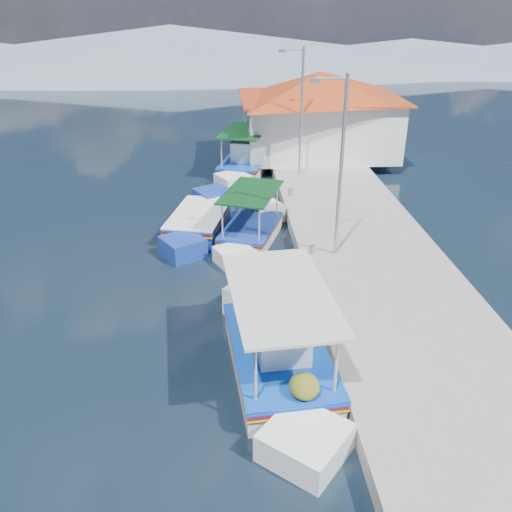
{
  "coord_description": "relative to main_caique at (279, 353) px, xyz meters",
  "views": [
    {
      "loc": [
        0.73,
        -14.53,
        8.67
      ],
      "look_at": [
        1.73,
        0.33,
        1.3
      ],
      "focal_mm": 37.46,
      "sensor_mm": 36.0,
      "label": 1
    }
  ],
  "objects": [
    {
      "name": "caique_far",
      "position": [
        -0.06,
        16.77,
        -0.04
      ],
      "size": [
        3.38,
        6.84,
        2.5
      ],
      "rotation": [
        0.0,
        0.0,
        0.28
      ],
      "color": "white",
      "rests_on": "ground"
    },
    {
      "name": "quay",
      "position": [
        3.87,
        9.6,
        -0.25
      ],
      "size": [
        5.0,
        44.0,
        0.5
      ],
      "primitive_type": "cube",
      "color": "gray",
      "rests_on": "ground"
    },
    {
      "name": "harbor_building",
      "position": [
        4.16,
        18.6,
        2.28
      ],
      "size": [
        10.49,
        10.49,
        4.4
      ],
      "color": "white",
      "rests_on": "quay"
    },
    {
      "name": "mountain_ridge",
      "position": [
        4.51,
        59.6,
        1.54
      ],
      "size": [
        171.4,
        96.0,
        5.5
      ],
      "color": "gray",
      "rests_on": "ground"
    },
    {
      "name": "caique_blue_hull",
      "position": [
        -2.28,
        9.12,
        -0.18
      ],
      "size": [
        2.94,
        6.5,
        1.19
      ],
      "rotation": [
        0.0,
        0.0,
        0.23
      ],
      "color": "#19369A",
      "rests_on": "ground"
    },
    {
      "name": "ground",
      "position": [
        -2.03,
        3.6,
        -0.5
      ],
      "size": [
        160.0,
        160.0,
        0.0
      ],
      "primitive_type": "plane",
      "color": "black",
      "rests_on": "ground"
    },
    {
      "name": "bollards",
      "position": [
        1.77,
        8.85,
        0.15
      ],
      "size": [
        0.2,
        17.2,
        0.3
      ],
      "color": "#A5A8AD",
      "rests_on": "quay"
    },
    {
      "name": "caique_green_canopy",
      "position": [
        -0.26,
        8.02,
        -0.17
      ],
      "size": [
        3.03,
        5.63,
        2.23
      ],
      "rotation": [
        0.0,
        0.0,
        0.34
      ],
      "color": "white",
      "rests_on": "ground"
    },
    {
      "name": "lamp_post_far",
      "position": [
        2.47,
        14.6,
        3.35
      ],
      "size": [
        1.21,
        0.14,
        6.0
      ],
      "color": "#A5A8AD",
      "rests_on": "quay"
    },
    {
      "name": "lamp_post_near",
      "position": [
        2.47,
        5.6,
        3.35
      ],
      "size": [
        1.21,
        0.14,
        6.0
      ],
      "color": "#A5A8AD",
      "rests_on": "quay"
    },
    {
      "name": "main_caique",
      "position": [
        0.0,
        0.0,
        0.0
      ],
      "size": [
        2.75,
        7.86,
        2.6
      ],
      "rotation": [
        0.0,
        0.0,
        -0.09
      ],
      "color": "white",
      "rests_on": "ground"
    }
  ]
}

